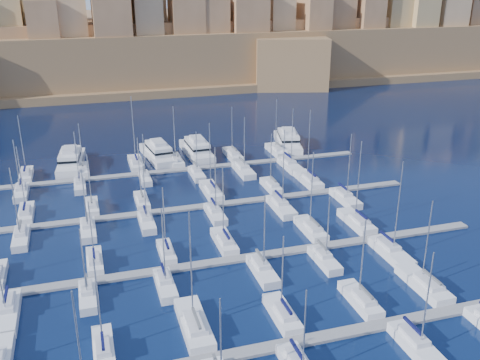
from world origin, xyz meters
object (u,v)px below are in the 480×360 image
object	(u,v)px
motor_yacht_a	(71,160)
motor_yacht_d	(288,140)
motor_yacht_c	(197,149)
sailboat_4	(361,300)
sailboat_2	(194,325)
motor_yacht_b	(158,153)

from	to	relation	value
motor_yacht_a	motor_yacht_d	xyz separation A→B (m)	(55.17, 0.16, 0.00)
motor_yacht_c	motor_yacht_a	bearing A→B (deg)	179.81
motor_yacht_a	sailboat_4	bearing A→B (deg)	-61.82
motor_yacht_a	motor_yacht_d	world-z (taller)	same
motor_yacht_a	motor_yacht_d	size ratio (longest dim) A/B	0.97
sailboat_4	motor_yacht_a	xyz separation A→B (m)	(-37.85, 70.65, 0.99)
motor_yacht_a	motor_yacht_c	xyz separation A→B (m)	(30.47, -0.10, 0.00)
sailboat_2	motor_yacht_b	xyz separation A→B (m)	(6.08, 69.34, 0.94)
sailboat_2	motor_yacht_d	bearing A→B (deg)	59.79
sailboat_4	sailboat_2	bearing A→B (deg)	177.36
motor_yacht_a	motor_yacht_c	size ratio (longest dim) A/B	1.03
motor_yacht_a	motor_yacht_b	xyz separation A→B (m)	(20.66, -0.24, 0.00)
sailboat_2	motor_yacht_d	xyz separation A→B (m)	(40.59, 69.73, 0.94)
motor_yacht_c	motor_yacht_d	bearing A→B (deg)	0.60
sailboat_4	motor_yacht_a	distance (m)	80.16
sailboat_2	sailboat_4	distance (m)	23.30
sailboat_2	motor_yacht_c	bearing A→B (deg)	77.11
sailboat_2	motor_yacht_b	world-z (taller)	sailboat_2
motor_yacht_a	motor_yacht_d	distance (m)	55.17
motor_yacht_c	motor_yacht_b	bearing A→B (deg)	-179.20
sailboat_2	motor_yacht_c	size ratio (longest dim) A/B	0.95
sailboat_4	motor_yacht_c	xyz separation A→B (m)	(-7.38, 70.55, 0.99)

